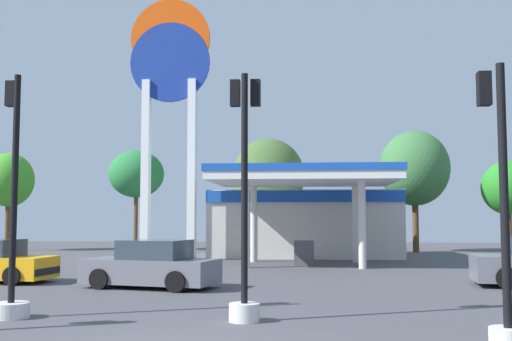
# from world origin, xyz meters

# --- Properties ---
(gas_station) EXTENTS (10.25, 13.00, 4.36)m
(gas_station) POSITION_xyz_m (2.07, 24.53, 2.10)
(gas_station) COLOR beige
(gas_station) RESTS_ON ground
(station_pole_sign) EXTENTS (4.14, 0.56, 13.46)m
(station_pole_sign) POSITION_xyz_m (-4.80, 21.38, 8.64)
(station_pole_sign) COLOR white
(station_pole_sign) RESTS_ON ground
(car_2) EXTENTS (4.36, 2.59, 1.46)m
(car_2) POSITION_xyz_m (-2.53, 9.43, 0.66)
(car_2) COLOR black
(car_2) RESTS_ON ground
(traffic_signal_1) EXTENTS (0.78, 0.78, 5.28)m
(traffic_signal_1) POSITION_xyz_m (-4.10, 3.68, 1.43)
(traffic_signal_1) COLOR silver
(traffic_signal_1) RESTS_ON ground
(traffic_signal_2) EXTENTS (0.65, 0.68, 5.20)m
(traffic_signal_2) POSITION_xyz_m (0.95, 3.70, 1.97)
(traffic_signal_2) COLOR silver
(traffic_signal_2) RESTS_ON ground
(traffic_signal_3) EXTENTS (0.63, 0.66, 4.68)m
(traffic_signal_3) POSITION_xyz_m (5.42, 1.14, 1.48)
(traffic_signal_3) COLOR silver
(traffic_signal_3) RESTS_ON ground
(tree_0) EXTENTS (3.20, 3.20, 6.36)m
(tree_0) POSITION_xyz_m (-17.24, 29.15, 4.57)
(tree_0) COLOR brown
(tree_0) RESTS_ON ground
(tree_1) EXTENTS (3.63, 3.63, 6.59)m
(tree_1) POSITION_xyz_m (-9.06, 30.31, 5.00)
(tree_1) COLOR brown
(tree_1) RESTS_ON ground
(tree_2) EXTENTS (4.52, 4.52, 7.11)m
(tree_2) POSITION_xyz_m (-0.21, 29.05, 4.71)
(tree_2) COLOR brown
(tree_2) RESTS_ON ground
(tree_3) EXTENTS (4.39, 4.39, 7.63)m
(tree_3) POSITION_xyz_m (8.97, 30.02, 5.24)
(tree_3) COLOR brown
(tree_3) RESTS_ON ground
(tree_4) EXTENTS (3.26, 3.26, 5.68)m
(tree_4) POSITION_xyz_m (14.69, 30.04, 3.98)
(tree_4) COLOR brown
(tree_4) RESTS_ON ground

